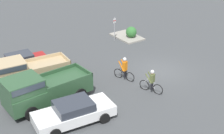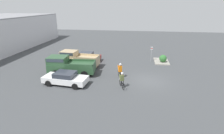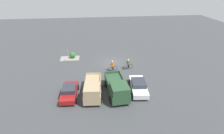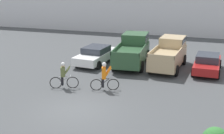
{
  "view_description": "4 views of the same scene",
  "coord_description": "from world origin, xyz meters",
  "px_view_note": "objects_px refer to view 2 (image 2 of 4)",
  "views": [
    {
      "loc": [
        -15.67,
        15.34,
        10.85
      ],
      "look_at": [
        0.62,
        4.14,
        1.2
      ],
      "focal_mm": 50.0,
      "sensor_mm": 36.0,
      "label": 1
    },
    {
      "loc": [
        -18.12,
        1.38,
        7.91
      ],
      "look_at": [
        0.62,
        4.14,
        1.2
      ],
      "focal_mm": 28.0,
      "sensor_mm": 36.0,
      "label": 2
    },
    {
      "loc": [
        3.28,
        26.5,
        12.48
      ],
      "look_at": [
        0.62,
        4.14,
        1.2
      ],
      "focal_mm": 28.0,
      "sensor_mm": 36.0,
      "label": 3
    },
    {
      "loc": [
        6.28,
        -13.61,
        6.7
      ],
      "look_at": [
        0.62,
        4.14,
        1.2
      ],
      "focal_mm": 50.0,
      "sensor_mm": 36.0,
      "label": 4
    }
  ],
  "objects_px": {
    "sedan_0": "(65,78)",
    "shrub": "(163,58)",
    "cyclist_0": "(120,70)",
    "pickup_truck_0": "(68,65)",
    "cyclist_1": "(122,80)",
    "pickup_truck_1": "(77,59)",
    "fire_lane_sign": "(151,52)",
    "sedan_1": "(86,56)"
  },
  "relations": [
    {
      "from": "pickup_truck_1",
      "to": "fire_lane_sign",
      "type": "bearing_deg",
      "value": -69.26
    },
    {
      "from": "sedan_0",
      "to": "cyclist_0",
      "type": "bearing_deg",
      "value": -64.89
    },
    {
      "from": "shrub",
      "to": "pickup_truck_1",
      "type": "bearing_deg",
      "value": 105.91
    },
    {
      "from": "sedan_1",
      "to": "shrub",
      "type": "bearing_deg",
      "value": -87.18
    },
    {
      "from": "shrub",
      "to": "cyclist_0",
      "type": "bearing_deg",
      "value": 138.92
    },
    {
      "from": "cyclist_1",
      "to": "fire_lane_sign",
      "type": "distance_m",
      "value": 9.96
    },
    {
      "from": "sedan_0",
      "to": "pickup_truck_0",
      "type": "distance_m",
      "value": 2.91
    },
    {
      "from": "pickup_truck_0",
      "to": "cyclist_1",
      "type": "height_order",
      "value": "pickup_truck_0"
    },
    {
      "from": "sedan_1",
      "to": "cyclist_1",
      "type": "height_order",
      "value": "cyclist_1"
    },
    {
      "from": "sedan_0",
      "to": "cyclist_0",
      "type": "distance_m",
      "value": 6.1
    },
    {
      "from": "sedan_0",
      "to": "cyclist_0",
      "type": "relative_size",
      "value": 2.7
    },
    {
      "from": "sedan_1",
      "to": "cyclist_1",
      "type": "relative_size",
      "value": 2.56
    },
    {
      "from": "sedan_1",
      "to": "fire_lane_sign",
      "type": "distance_m",
      "value": 9.68
    },
    {
      "from": "cyclist_0",
      "to": "pickup_truck_0",
      "type": "bearing_deg",
      "value": 88.33
    },
    {
      "from": "pickup_truck_0",
      "to": "shrub",
      "type": "bearing_deg",
      "value": -62.39
    },
    {
      "from": "shrub",
      "to": "sedan_1",
      "type": "bearing_deg",
      "value": 92.82
    },
    {
      "from": "fire_lane_sign",
      "to": "sedan_0",
      "type": "bearing_deg",
      "value": 135.02
    },
    {
      "from": "pickup_truck_0",
      "to": "shrub",
      "type": "height_order",
      "value": "pickup_truck_0"
    },
    {
      "from": "sedan_0",
      "to": "shrub",
      "type": "xyz_separation_m",
      "value": [
        8.95,
        -11.07,
        -0.02
      ]
    },
    {
      "from": "sedan_0",
      "to": "fire_lane_sign",
      "type": "distance_m",
      "value": 13.33
    },
    {
      "from": "pickup_truck_0",
      "to": "sedan_1",
      "type": "height_order",
      "value": "pickup_truck_0"
    },
    {
      "from": "sedan_0",
      "to": "cyclist_1",
      "type": "bearing_deg",
      "value": -89.08
    },
    {
      "from": "pickup_truck_0",
      "to": "sedan_1",
      "type": "distance_m",
      "value": 5.68
    },
    {
      "from": "cyclist_1",
      "to": "cyclist_0",
      "type": "bearing_deg",
      "value": 9.87
    },
    {
      "from": "sedan_0",
      "to": "fire_lane_sign",
      "type": "height_order",
      "value": "fire_lane_sign"
    },
    {
      "from": "pickup_truck_1",
      "to": "shrub",
      "type": "relative_size",
      "value": 4.95
    },
    {
      "from": "sedan_1",
      "to": "cyclist_1",
      "type": "bearing_deg",
      "value": -143.54
    },
    {
      "from": "sedan_0",
      "to": "shrub",
      "type": "distance_m",
      "value": 14.24
    },
    {
      "from": "sedan_0",
      "to": "sedan_1",
      "type": "relative_size",
      "value": 1.11
    },
    {
      "from": "fire_lane_sign",
      "to": "shrub",
      "type": "relative_size",
      "value": 2.21
    },
    {
      "from": "pickup_truck_0",
      "to": "sedan_1",
      "type": "bearing_deg",
      "value": -5.82
    },
    {
      "from": "pickup_truck_1",
      "to": "cyclist_0",
      "type": "distance_m",
      "value": 6.84
    },
    {
      "from": "fire_lane_sign",
      "to": "sedan_1",
      "type": "bearing_deg",
      "value": 96.06
    },
    {
      "from": "shrub",
      "to": "fire_lane_sign",
      "type": "bearing_deg",
      "value": 74.31
    },
    {
      "from": "sedan_1",
      "to": "cyclist_0",
      "type": "bearing_deg",
      "value": -135.56
    },
    {
      "from": "cyclist_0",
      "to": "fire_lane_sign",
      "type": "bearing_deg",
      "value": -29.68
    },
    {
      "from": "sedan_1",
      "to": "fire_lane_sign",
      "type": "xyz_separation_m",
      "value": [
        1.02,
        -9.6,
        0.74
      ]
    },
    {
      "from": "sedan_0",
      "to": "cyclist_0",
      "type": "height_order",
      "value": "cyclist_0"
    },
    {
      "from": "pickup_truck_0",
      "to": "cyclist_0",
      "type": "xyz_separation_m",
      "value": [
        -0.18,
        -6.28,
        -0.25
      ]
    },
    {
      "from": "pickup_truck_0",
      "to": "fire_lane_sign",
      "type": "bearing_deg",
      "value": -56.82
    },
    {
      "from": "fire_lane_sign",
      "to": "cyclist_1",
      "type": "bearing_deg",
      "value": 159.63
    },
    {
      "from": "cyclist_1",
      "to": "sedan_0",
      "type": "bearing_deg",
      "value": 90.92
    }
  ]
}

